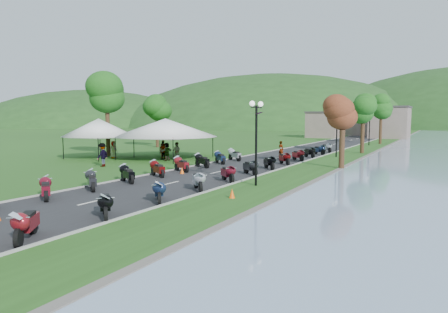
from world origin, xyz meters
The scene contains 12 objects.
road centered at (0.00, 40.00, 0.01)m, with size 7.00×120.00×0.02m, color #28282A.
hills_backdrop centered at (0.00, 200.00, 0.00)m, with size 360.00×120.00×76.00m, color #285621, non-canonical shape.
far_building centered at (-2.00, 85.00, 2.50)m, with size 18.00×16.00×5.00m, color gray.
moto_row_left centered at (-2.53, 12.18, 0.55)m, with size 2.60×37.65×1.10m, color #331411, non-canonical shape.
moto_row_right centered at (2.72, 22.09, 0.55)m, with size 2.60×44.60×1.10m, color #331411, non-canonical shape.
vendor_tent_main centered at (-9.52, 28.19, 2.00)m, with size 6.86×6.86×4.00m, color white, non-canonical shape.
vendor_tent_side centered at (-15.57, 25.21, 2.00)m, with size 4.81×4.81×4.00m, color white, non-canonical shape.
tree_park_left centered at (-16.44, 27.29, 5.59)m, with size 4.02×4.02×11.18m, color #236A1C, non-canonical shape.
tree_lakeside centered at (7.62, 28.79, 3.54)m, with size 2.55×2.55×7.08m, color #236A1C, non-canonical shape.
pedestrian_a centered at (-10.25, 28.71, 0.00)m, with size 0.66×0.48×1.81m, color slate.
pedestrian_b centered at (-8.02, 27.93, 0.00)m, with size 0.83×0.46×1.71m, color slate.
pedestrian_c centered at (-10.13, 20.36, 0.00)m, with size 1.28×0.53×1.98m, color slate.
Camera 1 is at (14.85, -3.63, 4.10)m, focal length 32.00 mm.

